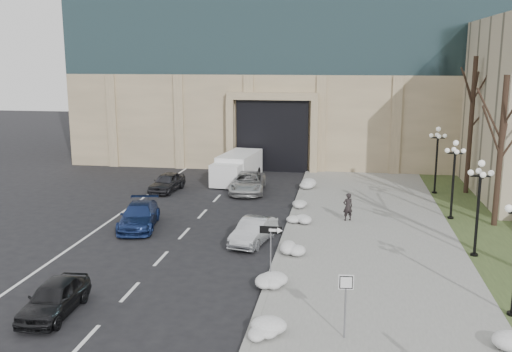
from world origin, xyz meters
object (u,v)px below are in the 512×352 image
Objects in this scene: one_way_sign at (275,237)px; lamppost_c at (454,169)px; car_b at (254,231)px; car_e at (167,182)px; car_a at (54,298)px; box_truck at (237,168)px; lamppost_d at (437,151)px; car_c at (139,216)px; pedestrian at (348,207)px; car_d at (248,183)px; lamppost_b at (479,195)px; keep_sign at (346,293)px.

lamppost_c is (9.04, 11.47, 0.92)m from one_way_sign.
car_b is 1.00× the size of car_e.
car_a is 22.90m from lamppost_c.
lamppost_d is at bearing -1.79° from box_truck.
car_c is 1.82× the size of one_way_sign.
car_c reaches higher than car_b.
pedestrian is 0.24× the size of box_truck.
box_truck reaches higher than pedestrian.
pedestrian is at bearing -127.15° from lamppost_d.
pedestrian is (12.77, -5.93, 0.27)m from car_e.
car_c is 8.89m from car_e.
car_e reaches higher than car_b.
car_c is at bearing 178.35° from car_b.
car_a is 0.75× the size of car_d.
lamppost_d is (0.00, 6.50, 0.00)m from lamppost_c.
lamppost_c and lamppost_d have the same top height.
box_truck is at bearing 133.53° from lamppost_b.
car_e is (-1.18, 8.81, -0.02)m from car_c.
pedestrian is 10.19m from lamppost_d.
box_truck is at bearing 116.17° from car_b.
car_a is 0.98× the size of car_e.
keep_sign is 16.96m from lamppost_c.
lamppost_d is at bearing 12.29° from car_e.
car_b is 12.59m from lamppost_c.
lamppost_d reaches higher than car_d.
one_way_sign reaches higher than keep_sign.
car_c is 13.44m from box_truck.
car_b is 11.29m from car_d.
car_d is at bearing 12.07° from car_e.
pedestrian reaches higher than car_c.
car_d is at bearing 138.34° from lamppost_b.
car_d is 0.75× the size of box_truck.
keep_sign reaches higher than car_a.
car_c reaches higher than car_e.
keep_sign is (8.38, -24.51, 0.73)m from box_truck.
car_b is at bearing -46.52° from car_e.
box_truck is (-8.47, 10.18, 0.07)m from pedestrian.
car_e is 0.82× the size of lamppost_c.
car_a is 0.81× the size of car_c.
lamppost_b is 13.00m from lamppost_d.
car_d is at bearing 103.99° from one_way_sign.
car_c is at bearing -76.18° from car_e.
car_a is 2.34× the size of pedestrian.
keep_sign is at bearing -111.17° from lamppost_c.
keep_sign reaches higher than car_b.
one_way_sign is (-3.03, -10.03, 1.22)m from pedestrian.
box_truck is at bearing 50.92° from car_e.
car_b is at bearing 55.72° from car_a.
lamppost_b reaches higher than box_truck.
car_c is at bearing -96.39° from box_truck.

